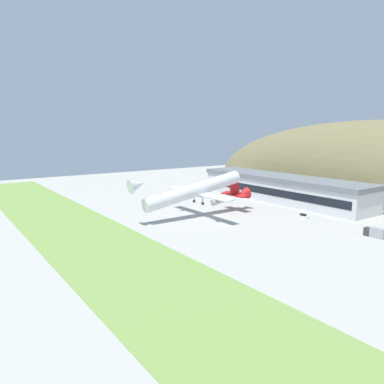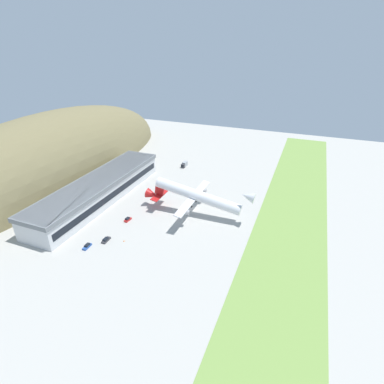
{
  "view_description": "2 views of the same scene",
  "coord_description": "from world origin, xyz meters",
  "px_view_note": "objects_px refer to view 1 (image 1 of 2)",
  "views": [
    {
      "loc": [
        110.06,
        -84.62,
        33.2
      ],
      "look_at": [
        -4.95,
        -4.14,
        9.74
      ],
      "focal_mm": 35.0,
      "sensor_mm": 36.0,
      "label": 1
    },
    {
      "loc": [
        -122.59,
        -47.61,
        76.1
      ],
      "look_at": [
        -2.05,
        0.35,
        10.41
      ],
      "focal_mm": 28.0,
      "sensor_mm": 36.0,
      "label": 2
    }
  ],
  "objects_px": {
    "service_car_2": "(303,216)",
    "traffic_cone_0": "(191,198)",
    "cargo_airplane": "(196,191)",
    "service_car_0": "(200,195)",
    "terminal_building": "(281,186)",
    "service_car_1": "(200,193)",
    "service_car_3": "(222,200)",
    "fuel_truck": "(375,233)"
  },
  "relations": [
    {
      "from": "service_car_0",
      "to": "service_car_3",
      "type": "height_order",
      "value": "service_car_3"
    },
    {
      "from": "service_car_0",
      "to": "fuel_truck",
      "type": "height_order",
      "value": "fuel_truck"
    },
    {
      "from": "cargo_airplane",
      "to": "service_car_0",
      "type": "bearing_deg",
      "value": 141.86
    },
    {
      "from": "terminal_building",
      "to": "traffic_cone_0",
      "type": "distance_m",
      "value": 43.08
    },
    {
      "from": "service_car_0",
      "to": "service_car_3",
      "type": "relative_size",
      "value": 1.15
    },
    {
      "from": "terminal_building",
      "to": "service_car_1",
      "type": "bearing_deg",
      "value": -150.51
    },
    {
      "from": "fuel_truck",
      "to": "traffic_cone_0",
      "type": "xyz_separation_m",
      "value": [
        -87.19,
        -9.08,
        -1.26
      ]
    },
    {
      "from": "terminal_building",
      "to": "fuel_truck",
      "type": "height_order",
      "value": "terminal_building"
    },
    {
      "from": "terminal_building",
      "to": "cargo_airplane",
      "type": "relative_size",
      "value": 1.64
    },
    {
      "from": "service_car_3",
      "to": "traffic_cone_0",
      "type": "bearing_deg",
      "value": -153.11
    },
    {
      "from": "terminal_building",
      "to": "service_car_0",
      "type": "distance_m",
      "value": 39.88
    },
    {
      "from": "service_car_3",
      "to": "traffic_cone_0",
      "type": "height_order",
      "value": "service_car_3"
    },
    {
      "from": "terminal_building",
      "to": "service_car_3",
      "type": "height_order",
      "value": "terminal_building"
    },
    {
      "from": "service_car_1",
      "to": "service_car_3",
      "type": "xyz_separation_m",
      "value": [
        23.84,
        -4.27,
        0.08
      ]
    },
    {
      "from": "cargo_airplane",
      "to": "service_car_0",
      "type": "relative_size",
      "value": 11.87
    },
    {
      "from": "service_car_2",
      "to": "service_car_1",
      "type": "bearing_deg",
      "value": -179.9
    },
    {
      "from": "service_car_1",
      "to": "traffic_cone_0",
      "type": "distance_m",
      "value": 14.88
    },
    {
      "from": "fuel_truck",
      "to": "terminal_building",
      "type": "bearing_deg",
      "value": 158.57
    },
    {
      "from": "service_car_3",
      "to": "cargo_airplane",
      "type": "bearing_deg",
      "value": -57.5
    },
    {
      "from": "cargo_airplane",
      "to": "service_car_1",
      "type": "height_order",
      "value": "cargo_airplane"
    },
    {
      "from": "fuel_truck",
      "to": "service_car_0",
      "type": "bearing_deg",
      "value": -178.79
    },
    {
      "from": "service_car_2",
      "to": "traffic_cone_0",
      "type": "distance_m",
      "value": 58.82
    },
    {
      "from": "cargo_airplane",
      "to": "service_car_1",
      "type": "bearing_deg",
      "value": 142.4
    },
    {
      "from": "cargo_airplane",
      "to": "service_car_3",
      "type": "distance_m",
      "value": 34.13
    },
    {
      "from": "cargo_airplane",
      "to": "fuel_truck",
      "type": "relative_size",
      "value": 8.54
    },
    {
      "from": "service_car_0",
      "to": "terminal_building",
      "type": "bearing_deg",
      "value": 39.96
    },
    {
      "from": "service_car_2",
      "to": "traffic_cone_0",
      "type": "bearing_deg",
      "value": -168.41
    },
    {
      "from": "terminal_building",
      "to": "service_car_3",
      "type": "bearing_deg",
      "value": -117.27
    },
    {
      "from": "service_car_2",
      "to": "fuel_truck",
      "type": "distance_m",
      "value": 29.71
    },
    {
      "from": "service_car_0",
      "to": "fuel_truck",
      "type": "distance_m",
      "value": 89.86
    },
    {
      "from": "cargo_airplane",
      "to": "service_car_2",
      "type": "bearing_deg",
      "value": 51.64
    },
    {
      "from": "service_car_1",
      "to": "cargo_airplane",
      "type": "bearing_deg",
      "value": -37.6
    },
    {
      "from": "service_car_2",
      "to": "service_car_0",
      "type": "bearing_deg",
      "value": -175.6
    },
    {
      "from": "fuel_truck",
      "to": "service_car_1",
      "type": "bearing_deg",
      "value": 178.45
    },
    {
      "from": "service_car_2",
      "to": "service_car_3",
      "type": "height_order",
      "value": "service_car_2"
    },
    {
      "from": "service_car_0",
      "to": "service_car_2",
      "type": "distance_m",
      "value": 60.44
    },
    {
      "from": "cargo_airplane",
      "to": "traffic_cone_0",
      "type": "height_order",
      "value": "cargo_airplane"
    },
    {
      "from": "fuel_truck",
      "to": "traffic_cone_0",
      "type": "distance_m",
      "value": 87.67
    },
    {
      "from": "terminal_building",
      "to": "service_car_0",
      "type": "bearing_deg",
      "value": -140.04
    },
    {
      "from": "service_car_1",
      "to": "fuel_truck",
      "type": "relative_size",
      "value": 0.7
    },
    {
      "from": "terminal_building",
      "to": "traffic_cone_0",
      "type": "relative_size",
      "value": 155.59
    },
    {
      "from": "terminal_building",
      "to": "service_car_2",
      "type": "height_order",
      "value": "terminal_building"
    }
  ]
}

